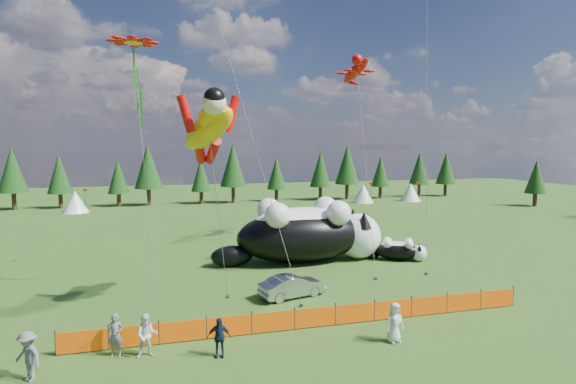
% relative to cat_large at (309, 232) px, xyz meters
% --- Properties ---
extents(ground, '(160.00, 160.00, 0.00)m').
position_rel_cat_large_xyz_m(ground, '(-3.41, -8.75, -2.19)').
color(ground, '#0D3409').
rests_on(ground, ground).
extents(safety_fence, '(22.06, 0.06, 1.10)m').
position_rel_cat_large_xyz_m(safety_fence, '(-3.41, -11.75, -1.69)').
color(safety_fence, '#262626').
rests_on(safety_fence, ground).
extents(tree_line, '(90.00, 4.00, 8.00)m').
position_rel_cat_large_xyz_m(tree_line, '(-3.41, 36.25, 1.81)').
color(tree_line, black).
rests_on(tree_line, ground).
extents(festival_tents, '(50.00, 3.20, 2.80)m').
position_rel_cat_large_xyz_m(festival_tents, '(7.59, 31.25, -0.79)').
color(festival_tents, white).
rests_on(festival_tents, ground).
extents(cat_large, '(12.76, 4.57, 4.61)m').
position_rel_cat_large_xyz_m(cat_large, '(0.00, 0.00, 0.00)').
color(cat_large, black).
rests_on(cat_large, ground).
extents(cat_small, '(4.13, 2.93, 1.61)m').
position_rel_cat_large_xyz_m(cat_small, '(6.69, -1.43, -1.43)').
color(cat_small, black).
rests_on(cat_small, ground).
extents(car, '(4.00, 2.26, 1.25)m').
position_rel_cat_large_xyz_m(car, '(-3.29, -7.31, -1.57)').
color(car, '#B7B8BD').
rests_on(car, ground).
extents(spectator_a, '(0.70, 0.53, 1.73)m').
position_rel_cat_large_xyz_m(spectator_a, '(-12.07, -12.35, -1.33)').
color(spectator_a, slate).
rests_on(spectator_a, ground).
extents(spectator_b, '(0.86, 0.51, 1.77)m').
position_rel_cat_large_xyz_m(spectator_b, '(-10.85, -12.76, -1.31)').
color(spectator_b, silver).
rests_on(spectator_b, ground).
extents(spectator_c, '(1.02, 0.66, 1.61)m').
position_rel_cat_large_xyz_m(spectator_c, '(-8.06, -13.49, -1.38)').
color(spectator_c, '#121C32').
rests_on(spectator_c, ground).
extents(spectator_d, '(1.30, 1.23, 1.83)m').
position_rel_cat_large_xyz_m(spectator_d, '(-14.91, -13.58, -1.27)').
color(spectator_d, slate).
rests_on(spectator_d, ground).
extents(spectator_e, '(0.92, 0.66, 1.74)m').
position_rel_cat_large_xyz_m(spectator_e, '(-0.61, -14.10, -1.32)').
color(spectator_e, silver).
rests_on(spectator_e, ground).
extents(superhero_kite, '(5.89, 6.04, 11.47)m').
position_rel_cat_large_xyz_m(superhero_kite, '(-7.86, -8.06, 7.09)').
color(superhero_kite, '#EAA90C').
rests_on(superhero_kite, ground).
extents(gecko_kite, '(5.03, 14.29, 18.79)m').
position_rel_cat_large_xyz_m(gecko_kite, '(5.96, 5.62, 12.70)').
color(gecko_kite, red).
rests_on(gecko_kite, ground).
extents(flower_kite, '(3.54, 6.42, 14.57)m').
position_rel_cat_large_xyz_m(flower_kite, '(-11.46, -5.16, 11.58)').
color(flower_kite, red).
rests_on(flower_kite, ground).
extents(diamond_kite_b, '(2.82, 5.21, 21.02)m').
position_rel_cat_large_xyz_m(diamond_kite_b, '(8.60, -0.98, 16.76)').
color(diamond_kite_b, '#0C9380').
rests_on(diamond_kite_b, ground).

